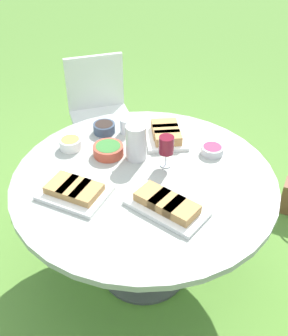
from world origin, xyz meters
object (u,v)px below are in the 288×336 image
object	(u,v)px
chair_near_right	(99,107)
wine_glass	(166,146)
water_pitcher	(136,142)
dining_table	(144,192)

from	to	relation	value
chair_near_right	wine_glass	xyz separation A→B (m)	(-0.84, 0.74, 0.33)
chair_near_right	water_pitcher	distance (m)	1.04
dining_table	wine_glass	bearing A→B (deg)	-113.74
dining_table	chair_near_right	size ratio (longest dim) A/B	1.56
dining_table	wine_glass	size ratio (longest dim) A/B	7.64
dining_table	chair_near_right	world-z (taller)	chair_near_right
dining_table	water_pitcher	bearing A→B (deg)	-51.46
wine_glass	dining_table	bearing A→B (deg)	66.26
dining_table	wine_glass	world-z (taller)	wine_glass
chair_near_right	wine_glass	size ratio (longest dim) A/B	4.91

